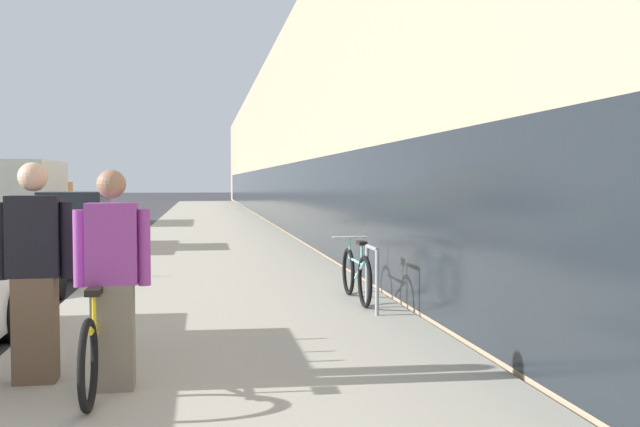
{
  "coord_description": "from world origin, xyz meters",
  "views": [
    {
      "loc": [
        5.12,
        -4.73,
        1.79
      ],
      "look_at": [
        8.05,
        13.03,
        0.98
      ],
      "focal_mm": 40.0,
      "sensor_mm": 36.0,
      "label": 1
    }
  ],
  "objects": [
    {
      "name": "cruiser_bike_nearest",
      "position": [
        7.23,
        4.95,
        0.49
      ],
      "size": [
        0.52,
        1.77,
        0.87
      ],
      "color": "black",
      "rests_on": "sidewalk_slab"
    },
    {
      "name": "bike_rack_hoop",
      "position": [
        7.26,
        4.14,
        0.63
      ],
      "size": [
        0.05,
        0.6,
        0.84
      ],
      "color": "gray",
      "rests_on": "sidewalk_slab"
    },
    {
      "name": "vintage_roadster_curbside",
      "position": [
        2.09,
        7.61,
        0.43
      ],
      "size": [
        1.87,
        3.94,
        1.0
      ],
      "color": "navy",
      "rests_on": "ground"
    },
    {
      "name": "moving_truck",
      "position": [
        -1.69,
        25.22,
        1.32
      ],
      "size": [
        2.3,
        6.65,
        2.59
      ],
      "color": "orange",
      "rests_on": "ground"
    },
    {
      "name": "person_bystander",
      "position": [
        3.74,
        1.45,
        1.04
      ],
      "size": [
        0.62,
        0.24,
        1.83
      ],
      "color": "brown",
      "rests_on": "sidewalk_slab"
    },
    {
      "name": "person_rider",
      "position": [
        4.4,
        1.14,
        1.01
      ],
      "size": [
        0.6,
        0.24,
        1.77
      ],
      "color": "#756B5B",
      "rests_on": "sidewalk_slab"
    },
    {
      "name": "storefront_facade",
      "position": [
        12.79,
        29.0,
        3.47
      ],
      "size": [
        10.01,
        70.0,
        6.95
      ],
      "color": "tan",
      "rests_on": "ground"
    },
    {
      "name": "sidewalk_slab",
      "position": [
        5.47,
        21.0,
        0.06
      ],
      "size": [
        4.57,
        70.0,
        0.12
      ],
      "color": "#A39E8E",
      "rests_on": "ground"
    },
    {
      "name": "tandem_bicycle",
      "position": [
        4.29,
        1.44,
        0.49
      ],
      "size": [
        0.52,
        2.43,
        0.86
      ],
      "color": "black",
      "rests_on": "sidewalk_slab"
    },
    {
      "name": "parked_sedan_far",
      "position": [
        1.97,
        13.79,
        0.69
      ],
      "size": [
        1.8,
        4.06,
        1.53
      ],
      "color": "white",
      "rests_on": "ground"
    }
  ]
}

